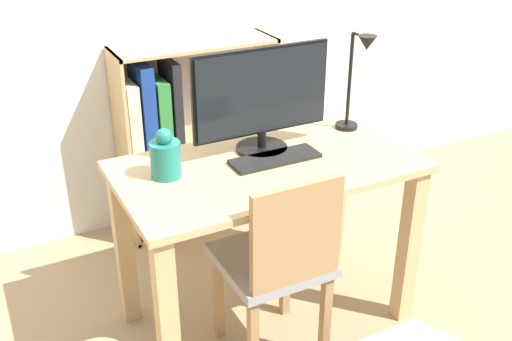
{
  "coord_description": "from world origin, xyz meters",
  "views": [
    {
      "loc": [
        -1.02,
        -1.88,
        1.81
      ],
      "look_at": [
        0.0,
        0.1,
        0.69
      ],
      "focal_mm": 42.0,
      "sensor_mm": 36.0,
      "label": 1
    }
  ],
  "objects_px": {
    "desk_lamp": "(358,73)",
    "bookshelf": "(172,151)",
    "vase": "(165,157)",
    "chair": "(279,260)",
    "keyboard": "(275,159)",
    "monitor": "(262,96)"
  },
  "relations": [
    {
      "from": "monitor",
      "to": "vase",
      "type": "bearing_deg",
      "value": -173.32
    },
    {
      "from": "desk_lamp",
      "to": "vase",
      "type": "bearing_deg",
      "value": -178.03
    },
    {
      "from": "vase",
      "to": "bookshelf",
      "type": "relative_size",
      "value": 0.19
    },
    {
      "from": "vase",
      "to": "chair",
      "type": "height_order",
      "value": "vase"
    },
    {
      "from": "vase",
      "to": "bookshelf",
      "type": "distance_m",
      "value": 0.98
    },
    {
      "from": "desk_lamp",
      "to": "chair",
      "type": "relative_size",
      "value": 0.51
    },
    {
      "from": "chair",
      "to": "desk_lamp",
      "type": "bearing_deg",
      "value": 31.51
    },
    {
      "from": "keyboard",
      "to": "vase",
      "type": "xyz_separation_m",
      "value": [
        -0.43,
        0.07,
        0.07
      ]
    },
    {
      "from": "monitor",
      "to": "keyboard",
      "type": "relative_size",
      "value": 1.62
    },
    {
      "from": "chair",
      "to": "bookshelf",
      "type": "height_order",
      "value": "bookshelf"
    },
    {
      "from": "keyboard",
      "to": "chair",
      "type": "xyz_separation_m",
      "value": [
        -0.12,
        -0.25,
        -0.3
      ]
    },
    {
      "from": "desk_lamp",
      "to": "keyboard",
      "type": "bearing_deg",
      "value": -167.87
    },
    {
      "from": "keyboard",
      "to": "bookshelf",
      "type": "xyz_separation_m",
      "value": [
        -0.12,
        0.92,
        -0.32
      ]
    },
    {
      "from": "chair",
      "to": "bookshelf",
      "type": "distance_m",
      "value": 1.17
    },
    {
      "from": "vase",
      "to": "keyboard",
      "type": "bearing_deg",
      "value": -8.72
    },
    {
      "from": "chair",
      "to": "bookshelf",
      "type": "xyz_separation_m",
      "value": [
        -0.01,
        1.17,
        -0.02
      ]
    },
    {
      "from": "vase",
      "to": "bookshelf",
      "type": "height_order",
      "value": "bookshelf"
    },
    {
      "from": "desk_lamp",
      "to": "bookshelf",
      "type": "distance_m",
      "value": 1.16
    },
    {
      "from": "desk_lamp",
      "to": "bookshelf",
      "type": "bearing_deg",
      "value": 125.1
    },
    {
      "from": "monitor",
      "to": "chair",
      "type": "bearing_deg",
      "value": -107.58
    },
    {
      "from": "vase",
      "to": "desk_lamp",
      "type": "bearing_deg",
      "value": 1.97
    },
    {
      "from": "monitor",
      "to": "chair",
      "type": "relative_size",
      "value": 0.69
    }
  ]
}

